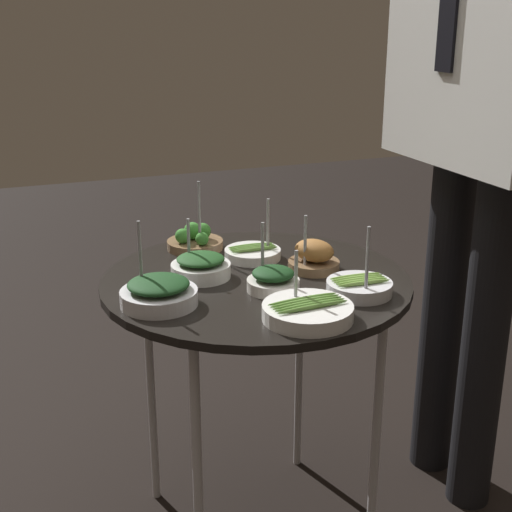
% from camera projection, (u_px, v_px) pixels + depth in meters
% --- Properties ---
extents(serving_cart, '(0.68, 0.68, 0.67)m').
position_uv_depth(serving_cart, '(256.00, 297.00, 1.58)').
color(serving_cart, black).
rests_on(serving_cart, ground_plane).
extents(bowl_spinach_mid_left, '(0.15, 0.15, 0.17)m').
position_uv_depth(bowl_spinach_mid_left, '(159.00, 293.00, 1.41)').
color(bowl_spinach_mid_left, silver).
rests_on(bowl_spinach_mid_left, serving_cart).
extents(bowl_asparagus_center, '(0.13, 0.13, 0.14)m').
position_uv_depth(bowl_asparagus_center, '(253.00, 253.00, 1.68)').
color(bowl_asparagus_center, white).
rests_on(bowl_asparagus_center, serving_cart).
extents(bowl_spinach_front_left, '(0.13, 0.13, 0.13)m').
position_uv_depth(bowl_spinach_front_left, '(201.00, 267.00, 1.56)').
color(bowl_spinach_front_left, white).
rests_on(bowl_spinach_front_left, serving_cart).
extents(bowl_roast_far_rim, '(0.12, 0.12, 0.13)m').
position_uv_depth(bowl_roast_far_rim, '(314.00, 257.00, 1.60)').
color(bowl_roast_far_rim, brown).
rests_on(bowl_roast_far_rim, serving_cart).
extents(bowl_asparagus_front_center, '(0.17, 0.17, 0.12)m').
position_uv_depth(bowl_asparagus_front_center, '(308.00, 311.00, 1.35)').
color(bowl_asparagus_front_center, white).
rests_on(bowl_asparagus_front_center, serving_cart).
extents(bowl_broccoli_back_right, '(0.14, 0.14, 0.18)m').
position_uv_depth(bowl_broccoli_back_right, '(195.00, 240.00, 1.75)').
color(bowl_broccoli_back_right, brown).
rests_on(bowl_broccoli_back_right, serving_cart).
extents(bowl_spinach_front_right, '(0.11, 0.11, 0.14)m').
position_uv_depth(bowl_spinach_front_right, '(273.00, 280.00, 1.49)').
color(bowl_spinach_front_right, silver).
rests_on(bowl_spinach_front_right, serving_cart).
extents(bowl_asparagus_back_left, '(0.14, 0.14, 0.16)m').
position_uv_depth(bowl_asparagus_back_left, '(359.00, 287.00, 1.47)').
color(bowl_asparagus_back_left, silver).
rests_on(bowl_asparagus_back_left, serving_cart).
extents(waiter_figure, '(0.66, 0.25, 1.78)m').
position_uv_depth(waiter_figure, '(491.00, 54.00, 1.60)').
color(waiter_figure, black).
rests_on(waiter_figure, ground_plane).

